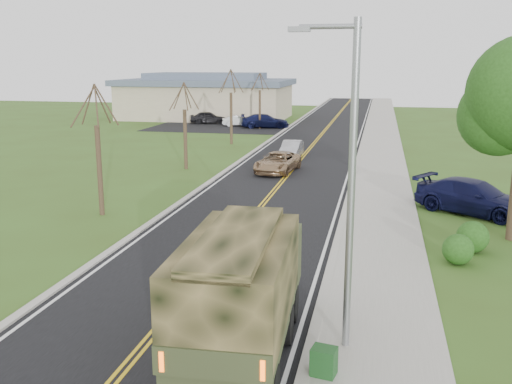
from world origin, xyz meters
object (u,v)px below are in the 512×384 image
(sedan_silver, at_px, (292,149))
(utility_box_far, at_px, (324,361))
(pickup_navy, at_px, (474,197))
(suv_champagne, at_px, (278,162))
(military_truck, at_px, (242,283))

(sedan_silver, xyz_separation_m, utility_box_far, (5.40, -30.15, -0.20))
(pickup_navy, xyz_separation_m, utility_box_far, (-5.47, -15.91, -0.38))
(suv_champagne, bearing_deg, utility_box_far, -70.56)
(pickup_navy, bearing_deg, utility_box_far, -165.52)
(suv_champagne, distance_m, pickup_navy, 13.68)
(sedan_silver, height_order, pickup_navy, pickup_navy)
(sedan_silver, bearing_deg, pickup_navy, -52.06)
(military_truck, height_order, pickup_navy, military_truck)
(pickup_navy, bearing_deg, suv_champagne, 86.10)
(pickup_navy, bearing_deg, sedan_silver, 70.81)
(military_truck, bearing_deg, utility_box_far, -20.97)
(military_truck, xyz_separation_m, sedan_silver, (-3.35, 29.47, -1.25))
(military_truck, distance_m, utility_box_far, 2.61)
(military_truck, height_order, suv_champagne, military_truck)
(military_truck, relative_size, utility_box_far, 10.30)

